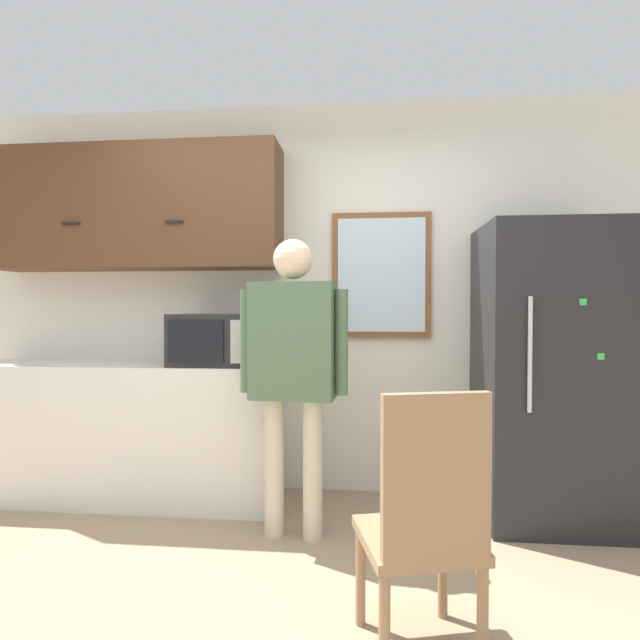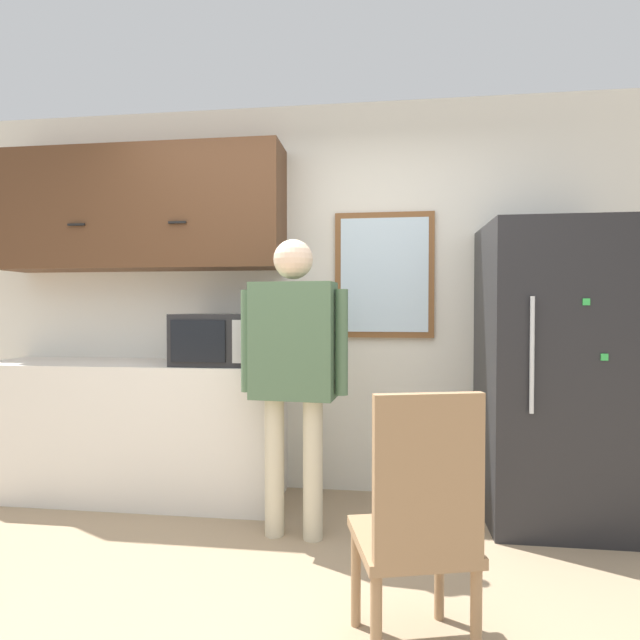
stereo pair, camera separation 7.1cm
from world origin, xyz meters
The scene contains 8 objects.
back_wall centered at (0.00, 1.76, 1.35)m, with size 6.00×0.06×2.70m.
counter centered at (-1.19, 1.44, 0.46)m, with size 2.01×0.57×0.91m.
upper_cabinets centered at (-1.19, 1.55, 1.96)m, with size 2.01×0.37×0.83m.
microwave centered at (-0.59, 1.39, 1.08)m, with size 0.49×0.41×0.33m.
person centered at (-0.01, 0.98, 1.02)m, with size 0.61×0.26×1.66m.
refrigerator centered at (1.49, 1.38, 0.89)m, with size 0.79×0.72×1.78m.
chair centered at (0.62, 0.03, 0.53)m, with size 0.50×0.50×1.00m.
window centered at (0.50, 1.72, 1.51)m, with size 0.68×0.05×0.86m.
Camera 1 is at (0.42, -1.75, 1.28)m, focal length 28.00 mm.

